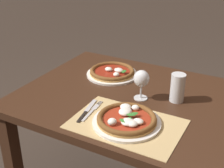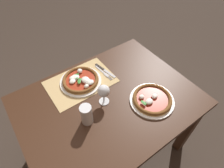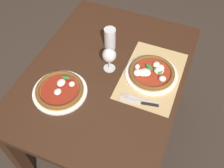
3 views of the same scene
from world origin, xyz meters
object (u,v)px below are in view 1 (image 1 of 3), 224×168
object	(u,v)px
wine_glass	(141,80)
pint_glass	(178,88)
knife	(87,110)
pizza_near	(127,119)
fork	(92,111)
pizza_far	(112,72)

from	to	relation	value
wine_glass	pint_glass	world-z (taller)	wine_glass
pint_glass	knife	bearing A→B (deg)	-138.07
pizza_near	knife	world-z (taller)	pizza_near
pizza_near	wine_glass	size ratio (longest dim) A/B	1.97
pint_glass	fork	world-z (taller)	pint_glass
pizza_near	fork	size ratio (longest dim) A/B	1.52
pizza_far	wine_glass	size ratio (longest dim) A/B	1.95
fork	knife	xyz separation A→B (m)	(-0.02, -0.01, 0.00)
wine_glass	knife	bearing A→B (deg)	-125.60
pizza_far	fork	distance (m)	0.43
pint_glass	knife	xyz separation A→B (m)	(-0.34, -0.30, -0.06)
pint_glass	fork	bearing A→B (deg)	-137.12
wine_glass	pizza_near	bearing A→B (deg)	-80.53
pizza_near	knife	size ratio (longest dim) A/B	1.42
pizza_far	fork	bearing A→B (deg)	-74.21
fork	knife	distance (m)	0.03
pizza_far	fork	xyz separation A→B (m)	(0.12, -0.41, -0.01)
wine_glass	fork	world-z (taller)	wine_glass
pizza_far	wine_glass	bearing A→B (deg)	-34.85
pizza_far	fork	size ratio (longest dim) A/B	1.51
pizza_near	fork	distance (m)	0.19
fork	pizza_near	bearing A→B (deg)	-5.20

